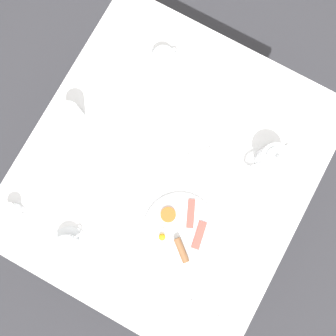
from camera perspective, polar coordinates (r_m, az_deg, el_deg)
ground_plane at (r=1.97m, az=-0.00°, el=-2.67°), size 8.00×8.00×0.00m
table at (r=1.28m, az=-0.00°, el=-0.46°), size 1.03×1.13×0.76m
breakfast_plate at (r=1.20m, az=2.07°, el=-10.82°), size 0.27×0.27×0.04m
teapot_near at (r=1.23m, az=17.81°, el=1.29°), size 0.15×0.15×0.11m
teacup_with_saucer_left at (r=1.31m, az=-0.75°, el=18.38°), size 0.14×0.14×0.06m
teacup_with_saucer_right at (r=1.24m, az=-17.08°, el=-12.80°), size 0.14×0.14×0.06m
water_glass_tall at (r=1.25m, az=-16.25°, el=8.92°), size 0.07×0.07×0.11m
creamer_jug at (r=1.31m, az=-25.50°, el=-6.66°), size 0.08×0.05×0.05m
napkin_folded at (r=1.22m, az=6.33°, el=0.22°), size 0.16×0.16×0.01m
fork_by_plate at (r=1.25m, az=14.39°, el=-12.89°), size 0.06×0.18×0.00m
knife_by_plate at (r=1.22m, az=-2.95°, el=1.61°), size 0.14×0.15×0.00m
spoon_for_tea at (r=1.27m, az=7.30°, el=-23.64°), size 0.15×0.03×0.00m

